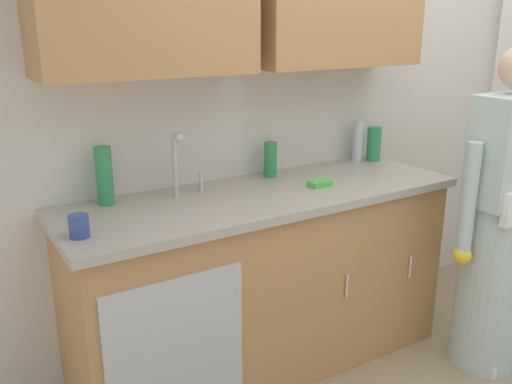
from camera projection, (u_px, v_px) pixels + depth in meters
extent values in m
cube|color=beige|center=(314.00, 90.00, 3.06)|extent=(4.80, 0.10, 2.70)
cube|color=#B27F4C|center=(263.00, 284.00, 2.77)|extent=(1.90, 0.60, 0.90)
cube|color=#B7BABF|center=(178.00, 359.00, 2.24)|extent=(0.60, 0.01, 0.72)
cylinder|color=silver|center=(347.00, 287.00, 2.65)|extent=(0.01, 0.01, 0.12)
cylinder|color=silver|center=(410.00, 267.00, 2.86)|extent=(0.01, 0.01, 0.12)
cube|color=#A8A093|center=(263.00, 196.00, 2.63)|extent=(1.96, 0.66, 0.04)
cube|color=#B7BABF|center=(198.00, 209.00, 2.47)|extent=(0.50, 0.36, 0.03)
cylinder|color=#B7BABF|center=(175.00, 165.00, 2.52)|extent=(0.02, 0.02, 0.30)
sphere|color=#B7BABF|center=(179.00, 137.00, 2.42)|extent=(0.04, 0.04, 0.04)
cylinder|color=#B7BABF|center=(201.00, 182.00, 2.61)|extent=(0.02, 0.02, 0.10)
cube|color=white|center=(484.00, 356.00, 2.90)|extent=(0.20, 0.26, 0.06)
cylinder|color=#B2C6C1|center=(491.00, 284.00, 2.79)|extent=(0.34, 0.34, 0.88)
cube|color=#B2C6C1|center=(510.00, 150.00, 2.59)|extent=(0.38, 0.22, 0.52)
cylinder|color=#B2C6C1|center=(469.00, 200.00, 2.55)|extent=(0.07, 0.07, 0.55)
sphere|color=yellow|center=(462.00, 255.00, 2.63)|extent=(0.09, 0.09, 0.09)
cylinder|color=#2D8C4C|center=(270.00, 160.00, 2.85)|extent=(0.07, 0.07, 0.18)
cylinder|color=silver|center=(358.00, 141.00, 3.16)|extent=(0.06, 0.06, 0.24)
cylinder|color=#2D8C4C|center=(104.00, 176.00, 2.41)|extent=(0.07, 0.07, 0.26)
cylinder|color=#2D8C4C|center=(374.00, 144.00, 3.18)|extent=(0.08, 0.08, 0.20)
cylinder|color=#33478C|center=(79.00, 226.00, 2.07)|extent=(0.08, 0.08, 0.09)
cube|color=#4CBF4C|center=(320.00, 183.00, 2.71)|extent=(0.11, 0.07, 0.03)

